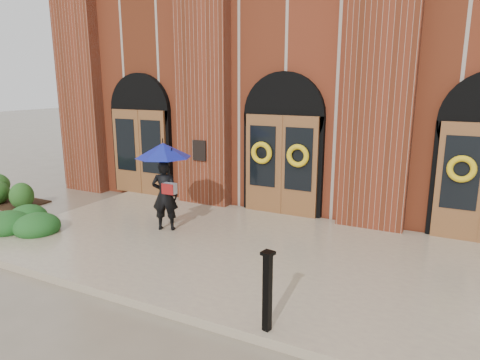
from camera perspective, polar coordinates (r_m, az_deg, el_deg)
The scene contains 6 objects.
ground at distance 8.81m, azimuth -1.37°, elevation -10.05°, with size 90.00×90.00×0.00m, color gray.
landing at distance 8.91m, azimuth -0.91°, elevation -9.27°, with size 10.00×5.30×0.15m, color tan.
church_building at distance 16.38m, azimuth 13.71°, elevation 12.80°, with size 16.20×12.53×7.00m.
man_with_umbrella at distance 9.63m, azimuth -10.11°, elevation 1.37°, with size 1.63×1.63×1.99m.
metal_post at distance 5.88m, azimuth 3.67°, elevation -14.38°, with size 0.18×0.18×1.14m.
hedge_front_left at distance 11.45m, azimuth -26.51°, elevation -4.52°, with size 1.55×1.33×0.55m, color #1A4D1A.
Camera 1 is at (3.87, -7.13, 3.44)m, focal length 32.00 mm.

